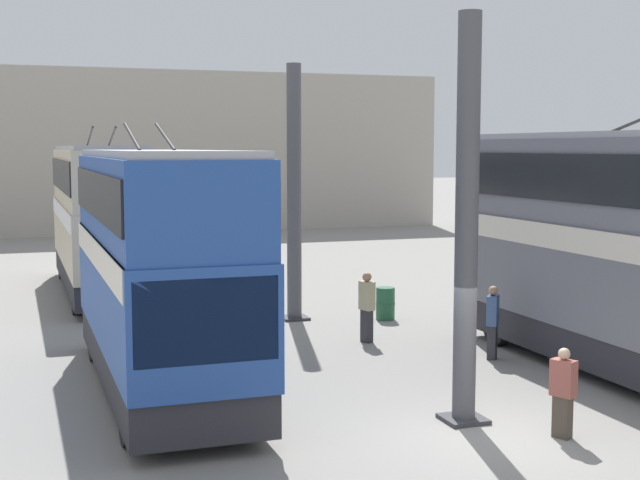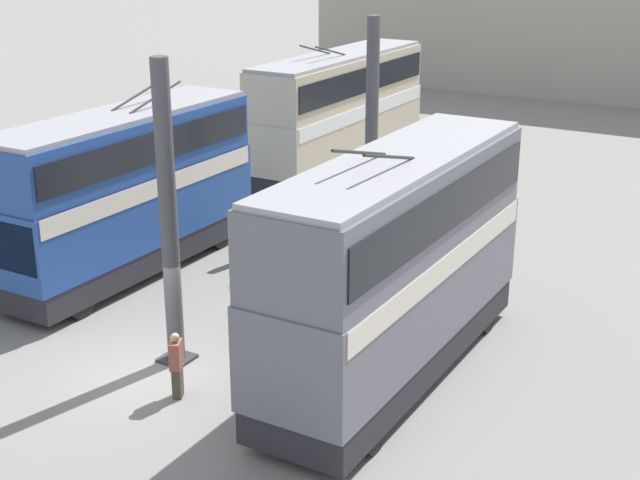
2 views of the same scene
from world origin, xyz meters
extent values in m
plane|color=gray|center=(0.00, 0.00, 0.00)|extent=(240.00, 240.00, 0.00)
cube|color=#A8A093|center=(38.71, 0.00, 4.74)|extent=(0.50, 36.00, 9.48)
cylinder|color=#4C4C51|center=(0.80, 0.00, 3.69)|extent=(0.42, 0.42, 7.39)
cube|color=#333338|center=(0.80, 0.00, 0.04)|extent=(0.76, 0.76, 0.08)
cylinder|color=#4C4C51|center=(11.12, 0.00, 3.69)|extent=(0.42, 0.42, 7.39)
cube|color=#333338|center=(11.12, 0.00, 0.04)|extent=(0.76, 0.76, 0.08)
cylinder|color=black|center=(6.17, -5.95, 0.49)|extent=(0.99, 0.30, 0.99)
cylinder|color=black|center=(6.17, -3.85, 0.49)|extent=(0.99, 0.30, 0.99)
cube|color=#28282D|center=(2.81, -4.90, 0.66)|extent=(9.33, 2.45, 0.77)
cube|color=slate|center=(2.81, -4.90, 2.17)|extent=(9.52, 2.50, 2.26)
cube|color=silver|center=(2.81, -4.90, 3.03)|extent=(9.23, 2.54, 0.55)
cube|color=slate|center=(2.81, -4.90, 4.25)|extent=(9.42, 2.42, 1.90)
cube|color=black|center=(2.81, -4.90, 4.35)|extent=(9.14, 2.51, 1.05)
cube|color=#9E9EA3|center=(2.81, -4.90, 5.27)|extent=(9.33, 2.25, 0.14)
cube|color=black|center=(7.51, -4.90, 2.40)|extent=(0.12, 2.30, 1.44)
cylinder|color=black|center=(1.44, 3.85, 0.49)|extent=(0.98, 0.30, 0.98)
cylinder|color=black|center=(1.44, 5.95, 0.49)|extent=(0.98, 0.30, 0.98)
cylinder|color=black|center=(7.81, 3.85, 0.49)|extent=(0.98, 0.30, 0.98)
cylinder|color=black|center=(7.81, 5.95, 0.49)|extent=(0.98, 0.30, 0.98)
cube|color=#28282D|center=(4.73, 4.90, 0.66)|extent=(9.18, 2.45, 0.77)
cube|color=#234793|center=(4.73, 4.90, 2.10)|extent=(9.37, 2.50, 2.12)
cube|color=silver|center=(4.73, 4.90, 2.89)|extent=(9.09, 2.54, 0.55)
cube|color=#234793|center=(4.73, 4.90, 3.98)|extent=(9.27, 2.42, 1.65)
cube|color=black|center=(4.73, 4.90, 4.07)|extent=(8.99, 2.51, 0.91)
cube|color=#9E9EA3|center=(4.73, 4.90, 4.88)|extent=(9.18, 2.25, 0.14)
cube|color=black|center=(0.10, 4.90, 2.31)|extent=(0.12, 2.30, 1.36)
cylinder|color=#282828|center=(5.90, 4.55, 5.24)|extent=(2.35, 0.07, 0.65)
cylinder|color=#282828|center=(5.90, 5.25, 5.24)|extent=(2.35, 0.07, 0.65)
cylinder|color=black|center=(21.80, 3.85, 0.51)|extent=(1.02, 0.30, 1.02)
cylinder|color=black|center=(21.80, 5.95, 0.51)|extent=(1.02, 0.30, 1.02)
cylinder|color=black|center=(13.96, 3.85, 0.51)|extent=(1.02, 0.30, 1.02)
cylinder|color=black|center=(13.96, 5.95, 0.51)|extent=(1.02, 0.30, 1.02)
cube|color=#28282D|center=(17.78, 4.90, 0.67)|extent=(10.63, 2.45, 0.78)
cube|color=beige|center=(17.78, 4.90, 2.07)|extent=(10.84, 2.50, 2.01)
cube|color=white|center=(17.78, 4.90, 2.80)|extent=(10.52, 2.54, 0.55)
cube|color=beige|center=(17.78, 4.90, 3.99)|extent=(10.73, 2.42, 1.84)
cube|color=black|center=(17.78, 4.90, 4.09)|extent=(10.41, 2.51, 1.01)
cube|color=#9E9EA3|center=(17.78, 4.90, 4.99)|extent=(10.63, 2.25, 0.14)
cube|color=black|center=(23.14, 4.90, 2.27)|extent=(0.12, 2.30, 1.29)
cylinder|color=#282828|center=(16.42, 4.55, 5.35)|extent=(2.35, 0.07, 0.65)
cylinder|color=#282828|center=(16.42, 5.25, 5.35)|extent=(2.35, 0.07, 0.65)
cube|color=#2D2D33|center=(4.89, -2.96, 0.41)|extent=(0.36, 0.35, 0.82)
cube|color=#3D5684|center=(4.89, -2.96, 1.17)|extent=(0.48, 0.45, 0.71)
sphere|color=#A37A5B|center=(4.89, -2.96, 1.64)|extent=(0.23, 0.23, 0.23)
cube|color=#2D2D33|center=(7.57, -0.83, 0.42)|extent=(0.34, 0.27, 0.85)
cube|color=tan|center=(7.57, -0.83, 1.21)|extent=(0.47, 0.34, 0.74)
sphere|color=#A37A5B|center=(7.57, -0.83, 1.70)|extent=(0.24, 0.24, 0.24)
cube|color=#2D2D33|center=(7.22, 2.43, 0.42)|extent=(0.30, 0.21, 0.84)
cube|color=tan|center=(7.22, 2.43, 1.21)|extent=(0.42, 0.25, 0.73)
sphere|color=beige|center=(7.22, 2.43, 1.69)|extent=(0.24, 0.24, 0.24)
cube|color=#473D33|center=(-0.60, -1.17, 0.37)|extent=(0.36, 0.31, 0.74)
cube|color=#934C42|center=(-0.60, -1.17, 1.06)|extent=(0.48, 0.39, 0.64)
sphere|color=tan|center=(-0.60, -1.17, 1.48)|extent=(0.21, 0.21, 0.21)
cylinder|color=#235638|center=(10.19, -2.49, 0.47)|extent=(0.54, 0.54, 0.95)
cylinder|color=#235638|center=(10.19, -2.49, 0.47)|extent=(0.57, 0.57, 0.04)
camera|label=1|loc=(-13.37, 7.70, 5.00)|focal=50.00mm
camera|label=2|loc=(-14.35, -12.91, 10.17)|focal=50.00mm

